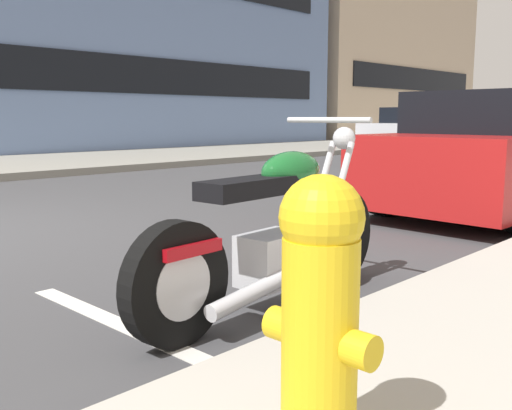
% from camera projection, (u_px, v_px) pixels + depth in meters
% --- Properties ---
extents(sidewalk_far_curb, '(120.00, 5.00, 0.14)m').
position_uv_depth(sidewalk_far_curb, '(268.00, 150.00, 18.47)').
color(sidewalk_far_curb, gray).
rests_on(sidewalk_far_curb, ground).
extents(parking_stall_stripe, '(0.12, 2.20, 0.01)m').
position_uv_depth(parking_stall_stripe, '(144.00, 334.00, 2.96)').
color(parking_stall_stripe, silver).
rests_on(parking_stall_stripe, ground).
extents(parked_motorcycle, '(2.10, 0.62, 1.11)m').
position_uv_depth(parked_motorcycle, '(275.00, 236.00, 3.34)').
color(parked_motorcycle, black).
rests_on(parked_motorcycle, ground).
extents(parked_car_second_in_row, '(4.30, 1.90, 1.39)m').
position_uv_depth(parked_car_second_in_row, '(507.00, 154.00, 6.90)').
color(parked_car_second_in_row, '#AD1919').
rests_on(parked_car_second_in_row, ground).
extents(car_opposite_curb, '(4.72, 1.98, 1.42)m').
position_uv_depth(car_opposite_curb, '(420.00, 130.00, 19.08)').
color(car_opposite_curb, silver).
rests_on(car_opposite_curb, ground).
extents(fire_hydrant, '(0.24, 0.36, 0.82)m').
position_uv_depth(fire_hydrant, '(320.00, 309.00, 1.63)').
color(fire_hydrant, gold).
rests_on(fire_hydrant, sidewalk_near_curb).
extents(townhouse_corner_block, '(15.43, 11.03, 10.73)m').
position_uv_depth(townhouse_corner_block, '(89.00, 4.00, 21.85)').
color(townhouse_corner_block, '#6B84B2').
rests_on(townhouse_corner_block, ground).
extents(townhouse_far_uphill, '(13.52, 9.44, 13.65)m').
position_uv_depth(townhouse_far_uphill, '(343.00, 13.00, 31.97)').
color(townhouse_far_uphill, beige).
rests_on(townhouse_far_uphill, ground).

